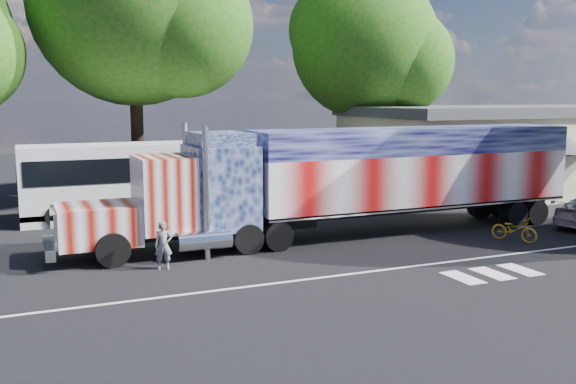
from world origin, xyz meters
name	(u,v)px	position (x,y,z in m)	size (l,w,h in m)	color
ground	(320,253)	(0.00, 0.00, 0.00)	(100.00, 100.00, 0.00)	black
lane_markings	(416,273)	(1.71, -3.77, 0.01)	(30.00, 2.67, 0.01)	silver
semi_truck	(357,177)	(2.79, 2.20, 2.47)	(22.48, 3.55, 4.79)	black
coach_bus	(153,178)	(-4.11, 10.09, 1.85)	(12.28, 2.86, 3.57)	silver
hall_building	(524,146)	(19.92, 10.86, 2.62)	(22.40, 12.80, 5.20)	beige
woman	(163,245)	(-5.85, 0.06, 0.82)	(0.60, 0.39, 1.65)	slate
bicycle	(514,229)	(8.11, -1.31, 0.49)	(0.65, 1.86, 0.97)	gold
tree_n_mid	(137,4)	(-3.73, 15.03, 10.73)	(11.60, 11.05, 16.32)	black
tree_ne_a	(368,46)	(10.81, 15.27, 8.98)	(9.84, 9.37, 13.72)	black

